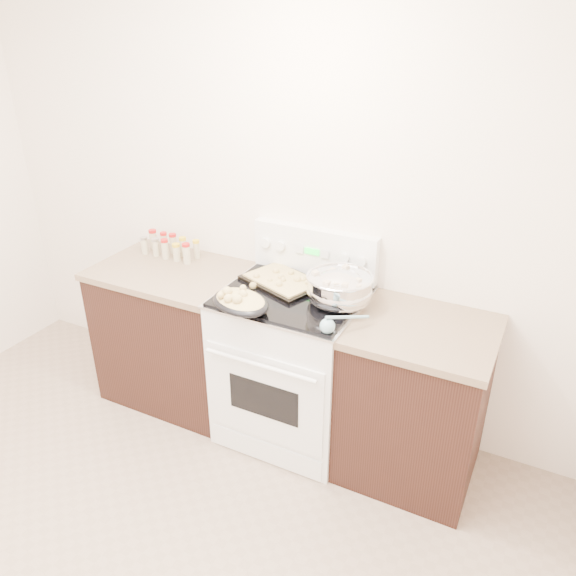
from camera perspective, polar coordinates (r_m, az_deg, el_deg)
The scene contains 9 objects.
counter_left at distance 3.72m, azimuth -11.10°, elevation -4.46°, with size 0.93×0.67×0.92m.
counter_right at distance 3.14m, azimuth 12.72°, elevation -11.11°, with size 0.73×0.67×0.92m.
kitchen_range at distance 3.31m, azimuth 0.43°, elevation -7.53°, with size 0.78×0.73×1.22m.
mixing_bowl at distance 2.96m, azimuth 5.25°, elevation -0.10°, with size 0.38×0.38×0.21m.
roasting_pan at distance 2.91m, azimuth -4.91°, elevation -1.34°, with size 0.41×0.35×0.12m.
baking_sheet at distance 3.18m, azimuth -0.54°, elevation 0.76°, with size 0.52×0.44×0.06m.
wooden_spoon at distance 3.15m, azimuth -2.80°, elevation 0.30°, with size 0.21×0.20×0.04m.
blue_ladle at distance 2.72m, azimuth 4.29°, elevation -3.76°, with size 0.19×0.22×0.09m.
spice_jars at distance 3.66m, azimuth -11.93°, elevation 4.15°, with size 0.40×0.15×0.13m.
Camera 1 is at (1.57, -1.03, 2.35)m, focal length 35.00 mm.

